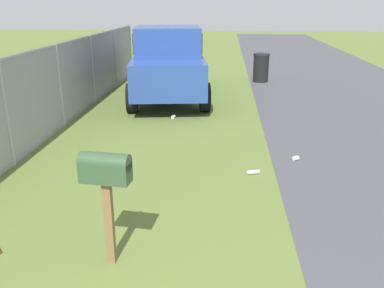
{
  "coord_description": "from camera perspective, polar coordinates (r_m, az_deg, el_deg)",
  "views": [
    {
      "loc": [
        -0.77,
        -0.32,
        2.76
      ],
      "look_at": [
        4.07,
        0.08,
        1.04
      ],
      "focal_mm": 38.06,
      "sensor_mm": 36.0,
      "label": 1
    }
  ],
  "objects": [
    {
      "name": "litter_bottle_far_scatter",
      "position": [
        6.92,
        8.54,
        -3.92
      ],
      "size": [
        0.13,
        0.23,
        0.07
      ],
      "primitive_type": "cylinder",
      "rotation": [
        0.0,
        1.57,
        5.03
      ],
      "color": "#B2D8BF",
      "rests_on": "ground"
    },
    {
      "name": "mailbox",
      "position": [
        4.32,
        -12.0,
        -4.42
      ],
      "size": [
        0.26,
        0.54,
        1.3
      ],
      "rotation": [
        0.0,
        0.0,
        -0.11
      ],
      "color": "brown",
      "rests_on": "ground"
    },
    {
      "name": "trash_bin",
      "position": [
        14.91,
        9.64,
        10.51
      ],
      "size": [
        0.57,
        0.57,
        1.0
      ],
      "color": "black",
      "rests_on": "ground"
    },
    {
      "name": "fence_section",
      "position": [
        9.67,
        -18.06,
        8.08
      ],
      "size": [
        14.23,
        0.07,
        1.87
      ],
      "color": "#9EA3A8",
      "rests_on": "ground"
    },
    {
      "name": "litter_cup_by_mailbox",
      "position": [
        10.08,
        -2.64,
        3.81
      ],
      "size": [
        0.12,
        0.1,
        0.08
      ],
      "primitive_type": "cylinder",
      "rotation": [
        0.0,
        1.57,
        6.03
      ],
      "color": "white",
      "rests_on": "ground"
    },
    {
      "name": "pickup_truck",
      "position": [
        11.97,
        -3.35,
        11.49
      ],
      "size": [
        5.31,
        2.68,
        2.09
      ],
      "rotation": [
        0.0,
        0.0,
        3.28
      ],
      "color": "#284793",
      "rests_on": "ground"
    },
    {
      "name": "litter_cup_midfield_b",
      "position": [
        7.66,
        14.33,
        -1.94
      ],
      "size": [
        0.12,
        0.13,
        0.08
      ],
      "primitive_type": "cylinder",
      "rotation": [
        0.0,
        1.57,
        5.26
      ],
      "color": "white",
      "rests_on": "ground"
    }
  ]
}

